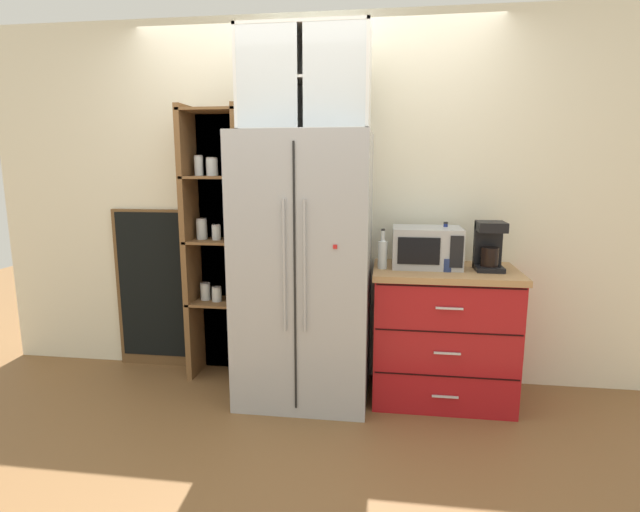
% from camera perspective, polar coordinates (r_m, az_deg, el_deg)
% --- Properties ---
extents(ground_plane, '(10.55, 10.55, 0.00)m').
position_cam_1_polar(ground_plane, '(3.50, -1.68, -15.61)').
color(ground_plane, brown).
extents(wall_back_cream, '(4.86, 0.10, 2.55)m').
position_cam_1_polar(wall_back_cream, '(3.55, -0.71, 6.22)').
color(wall_back_cream, silver).
rests_on(wall_back_cream, ground).
extents(refrigerator, '(0.85, 0.72, 1.74)m').
position_cam_1_polar(refrigerator, '(3.21, -1.77, -1.49)').
color(refrigerator, '#ADAFB5').
rests_on(refrigerator, ground).
extents(pantry_shelf_column, '(0.47, 0.32, 1.95)m').
position_cam_1_polar(pantry_shelf_column, '(3.62, -11.69, 1.80)').
color(pantry_shelf_column, brown).
rests_on(pantry_shelf_column, ground).
extents(counter_cabinet, '(0.92, 0.60, 0.89)m').
position_cam_1_polar(counter_cabinet, '(3.37, 14.07, -8.79)').
color(counter_cabinet, '#A8161C').
rests_on(counter_cabinet, ground).
extents(microwave, '(0.44, 0.33, 0.26)m').
position_cam_1_polar(microwave, '(3.27, 12.33, 1.03)').
color(microwave, '#ADAFB5').
rests_on(microwave, counter_cabinet).
extents(coffee_maker, '(0.17, 0.20, 0.31)m').
position_cam_1_polar(coffee_maker, '(3.27, 19.12, 1.16)').
color(coffee_maker, black).
rests_on(coffee_maker, counter_cabinet).
extents(mug_navy, '(0.12, 0.08, 0.08)m').
position_cam_1_polar(mug_navy, '(3.17, 14.63, -0.97)').
color(mug_navy, navy).
rests_on(mug_navy, counter_cabinet).
extents(mug_red, '(0.11, 0.07, 0.10)m').
position_cam_1_polar(mug_red, '(3.24, 14.48, -0.57)').
color(mug_red, red).
rests_on(mug_red, counter_cabinet).
extents(bottle_cobalt, '(0.07, 0.07, 0.29)m').
position_cam_1_polar(bottle_cobalt, '(3.32, 14.34, 1.09)').
color(bottle_cobalt, navy).
rests_on(bottle_cobalt, counter_cabinet).
extents(bottle_clear, '(0.06, 0.06, 0.26)m').
position_cam_1_polar(bottle_clear, '(3.16, 7.32, 0.55)').
color(bottle_clear, silver).
rests_on(bottle_clear, counter_cabinet).
extents(upper_cabinet, '(0.81, 0.32, 0.63)m').
position_cam_1_polar(upper_cabinet, '(3.23, -1.74, 19.70)').
color(upper_cabinet, silver).
rests_on(upper_cabinet, refrigerator).
extents(chalkboard_menu, '(0.60, 0.04, 1.22)m').
position_cam_1_polar(chalkboard_menu, '(3.96, -18.79, -3.59)').
color(chalkboard_menu, brown).
rests_on(chalkboard_menu, ground).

